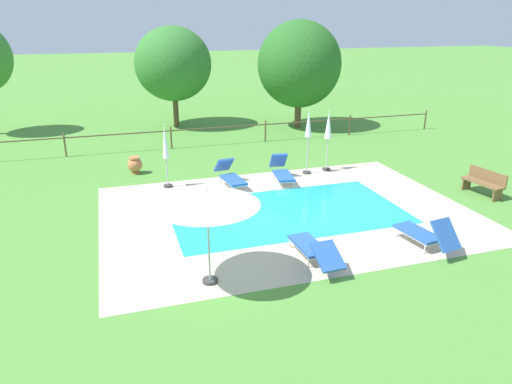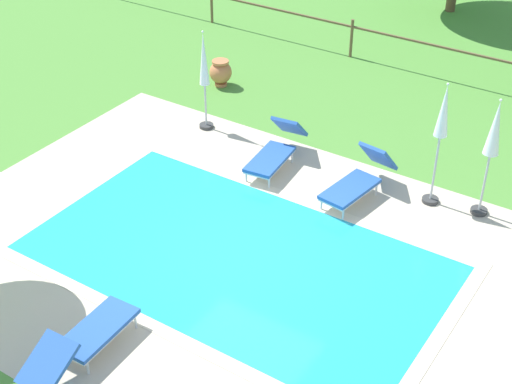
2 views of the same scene
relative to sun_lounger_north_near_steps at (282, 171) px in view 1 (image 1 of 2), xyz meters
name	(u,v)px [view 1 (image 1 of 2)]	position (x,y,z in m)	size (l,w,h in m)	color
ground_plane	(287,212)	(-0.89, -2.88, -0.39)	(160.00, 160.00, 0.00)	#518E38
pool_deck_paving	(287,212)	(-0.89, -2.88, -0.39)	(11.31, 8.15, 0.01)	beige
swimming_pool_water	(287,212)	(-0.89, -2.88, -0.39)	(7.18, 4.03, 0.01)	#23A8C1
pool_coping_rim	(287,212)	(-0.89, -2.88, -0.38)	(7.66, 4.51, 0.01)	beige
sun_lounger_north_near_steps	(282,171)	(0.00, 0.00, 0.00)	(0.86, 1.95, 0.97)	#2856A8
sun_lounger_north_mid	(314,248)	(-1.42, -6.05, -0.04)	(0.69, 2.09, 0.73)	#2856A8
sun_lounger_north_far	(425,234)	(1.70, -6.22, 0.00)	(0.86, 1.93, 0.98)	#2856A8
sun_lounger_north_end	(230,176)	(-1.95, 0.10, -0.01)	(0.82, 1.99, 0.92)	#2856A8
patio_umbrella_open_foreground	(207,198)	(-4.09, -6.26, 1.68)	(2.33, 2.33, 2.29)	#383838
patio_umbrella_closed_row_west	(328,130)	(2.19, 0.77, 1.26)	(0.32, 0.32, 2.41)	#383838
patio_umbrella_closed_row_mid_west	(165,148)	(-4.14, 0.65, 1.06)	(0.32, 0.32, 2.32)	#383838
patio_umbrella_closed_row_centre	(308,130)	(1.27, 0.61, 1.34)	(0.32, 0.32, 2.53)	#383838
wooden_bench_lawn_side	(484,182)	(6.10, -3.41, 0.08)	(0.64, 1.55, 0.87)	brown
terracotta_urn_near_fence	(135,165)	(-5.15, 2.62, -0.03)	(0.56, 0.56, 0.67)	#C67547
perimeter_fence	(220,130)	(-0.94, 6.01, 0.33)	(23.22, 0.08, 1.05)	brown
tree_far_west	(299,64)	(4.15, 8.62, 3.02)	(4.50, 4.50, 5.72)	brown
tree_west_mid	(173,64)	(-2.30, 10.86, 3.03)	(4.13, 4.13, 5.41)	brown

